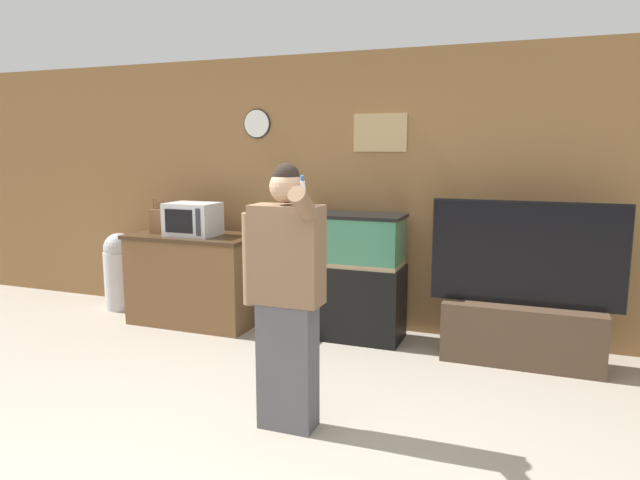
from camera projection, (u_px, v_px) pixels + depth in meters
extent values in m
plane|color=gray|center=(245.00, 474.00, 3.04)|extent=(18.00, 18.00, 0.00)
cube|color=olive|center=(380.00, 193.00, 5.35)|extent=(10.00, 0.06, 2.60)
cube|color=tan|center=(380.00, 133.00, 5.22)|extent=(0.50, 0.02, 0.35)
cylinder|color=white|center=(257.00, 124.00, 5.64)|extent=(0.27, 0.03, 0.27)
cylinder|color=black|center=(257.00, 124.00, 5.64)|extent=(0.29, 0.01, 0.29)
cube|color=brown|center=(196.00, 280.00, 5.64)|extent=(1.23, 0.64, 0.85)
cube|color=#3D2A19|center=(194.00, 236.00, 5.57)|extent=(1.27, 0.68, 0.03)
cube|color=silver|center=(193.00, 219.00, 5.49)|extent=(0.48, 0.35, 0.32)
cube|color=black|center=(179.00, 221.00, 5.33)|extent=(0.30, 0.01, 0.22)
cube|color=#2D2D33|center=(198.00, 222.00, 5.26)|extent=(0.05, 0.01, 0.25)
cube|color=brown|center=(158.00, 221.00, 5.61)|extent=(0.13, 0.10, 0.24)
cylinder|color=brown|center=(153.00, 204.00, 5.61)|extent=(0.02, 0.02, 0.11)
cylinder|color=brown|center=(156.00, 205.00, 5.60)|extent=(0.02, 0.02, 0.09)
cylinder|color=brown|center=(158.00, 205.00, 5.59)|extent=(0.02, 0.02, 0.08)
cylinder|color=brown|center=(161.00, 205.00, 5.58)|extent=(0.02, 0.02, 0.09)
cylinder|color=brown|center=(156.00, 204.00, 5.64)|extent=(0.02, 0.02, 0.10)
cylinder|color=brown|center=(158.00, 205.00, 5.64)|extent=(0.02, 0.02, 0.07)
cylinder|color=brown|center=(161.00, 205.00, 5.62)|extent=(0.02, 0.02, 0.08)
cylinder|color=brown|center=(163.00, 204.00, 5.61)|extent=(0.02, 0.02, 0.10)
cube|color=black|center=(349.00, 301.00, 5.20)|extent=(0.97, 0.46, 0.68)
cube|color=#937F5B|center=(350.00, 262.00, 5.15)|extent=(0.94, 0.44, 0.04)
cube|color=#387556|center=(350.00, 239.00, 5.11)|extent=(0.93, 0.44, 0.44)
cube|color=black|center=(350.00, 215.00, 5.08)|extent=(0.97, 0.46, 0.03)
cube|color=#4C3828|center=(521.00, 334.00, 4.59)|extent=(1.23, 0.40, 0.48)
cube|color=black|center=(526.00, 255.00, 4.48)|extent=(1.45, 0.05, 0.81)
cube|color=black|center=(526.00, 254.00, 4.51)|extent=(1.48, 0.01, 0.84)
cube|color=#515156|center=(288.00, 366.00, 3.50)|extent=(0.34, 0.19, 0.79)
cube|color=brown|center=(287.00, 255.00, 3.39)|extent=(0.43, 0.21, 0.60)
sphere|color=tan|center=(286.00, 186.00, 3.33)|extent=(0.20, 0.20, 0.20)
sphere|color=black|center=(286.00, 177.00, 3.32)|extent=(0.16, 0.16, 0.16)
cylinder|color=brown|center=(252.00, 259.00, 3.48)|extent=(0.11, 0.11, 0.57)
cylinder|color=brown|center=(305.00, 208.00, 3.17)|extent=(0.10, 0.31, 0.26)
cylinder|color=white|center=(304.00, 191.00, 3.13)|extent=(0.02, 0.06, 0.11)
cylinder|color=#2856B2|center=(302.00, 180.00, 3.10)|extent=(0.02, 0.03, 0.05)
cylinder|color=#B7B7BC|center=(121.00, 280.00, 6.15)|extent=(0.34, 0.34, 0.62)
sphere|color=#ADADB2|center=(119.00, 248.00, 6.10)|extent=(0.32, 0.32, 0.32)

